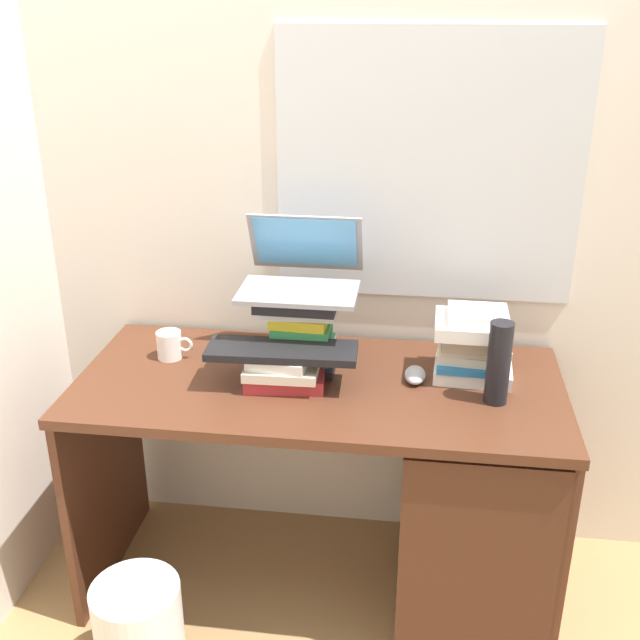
{
  "coord_description": "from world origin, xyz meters",
  "views": [
    {
      "loc": [
        0.27,
        -1.94,
        1.77
      ],
      "look_at": [
        0.0,
        0.03,
        0.92
      ],
      "focal_mm": 43.13,
      "sensor_mm": 36.0,
      "label": 1
    }
  ],
  "objects_px": {
    "desk": "(436,492)",
    "mug": "(170,345)",
    "wastebasket": "(139,631)",
    "water_bottle": "(499,363)",
    "book_stack_keyboard_riser": "(283,371)",
    "keyboard": "(282,351)",
    "book_stack_side": "(472,344)",
    "computer_mouse": "(415,375)",
    "book_stack_tall": "(299,332)",
    "laptop": "(302,271)"
  },
  "relations": [
    {
      "from": "keyboard",
      "to": "computer_mouse",
      "type": "bearing_deg",
      "value": 10.12
    },
    {
      "from": "desk",
      "to": "book_stack_side",
      "type": "distance_m",
      "value": 0.46
    },
    {
      "from": "water_bottle",
      "to": "wastebasket",
      "type": "xyz_separation_m",
      "value": [
        -0.93,
        -0.37,
        -0.7
      ]
    },
    {
      "from": "book_stack_tall",
      "to": "keyboard",
      "type": "distance_m",
      "value": 0.12
    },
    {
      "from": "keyboard",
      "to": "mug",
      "type": "height_order",
      "value": "keyboard"
    },
    {
      "from": "book_stack_keyboard_riser",
      "to": "mug",
      "type": "relative_size",
      "value": 2.11
    },
    {
      "from": "desk",
      "to": "keyboard",
      "type": "distance_m",
      "value": 0.63
    },
    {
      "from": "book_stack_tall",
      "to": "mug",
      "type": "relative_size",
      "value": 2.16
    },
    {
      "from": "laptop",
      "to": "mug",
      "type": "bearing_deg",
      "value": -172.9
    },
    {
      "from": "keyboard",
      "to": "wastebasket",
      "type": "distance_m",
      "value": 0.86
    },
    {
      "from": "water_bottle",
      "to": "book_stack_tall",
      "type": "bearing_deg",
      "value": 167.04
    },
    {
      "from": "laptop",
      "to": "water_bottle",
      "type": "relative_size",
      "value": 1.44
    },
    {
      "from": "desk",
      "to": "book_stack_keyboard_riser",
      "type": "xyz_separation_m",
      "value": [
        -0.45,
        -0.01,
        0.38
      ]
    },
    {
      "from": "book_stack_side",
      "to": "mug",
      "type": "height_order",
      "value": "book_stack_side"
    },
    {
      "from": "mug",
      "to": "wastebasket",
      "type": "bearing_deg",
      "value": -86.81
    },
    {
      "from": "computer_mouse",
      "to": "wastebasket",
      "type": "relative_size",
      "value": 0.35
    },
    {
      "from": "desk",
      "to": "keyboard",
      "type": "xyz_separation_m",
      "value": [
        -0.45,
        -0.02,
        0.44
      ]
    },
    {
      "from": "wastebasket",
      "to": "computer_mouse",
      "type": "bearing_deg",
      "value": 33.06
    },
    {
      "from": "desk",
      "to": "book_stack_side",
      "type": "height_order",
      "value": "book_stack_side"
    },
    {
      "from": "desk",
      "to": "keyboard",
      "type": "height_order",
      "value": "keyboard"
    },
    {
      "from": "laptop",
      "to": "computer_mouse",
      "type": "bearing_deg",
      "value": -16.31
    },
    {
      "from": "book_stack_tall",
      "to": "computer_mouse",
      "type": "bearing_deg",
      "value": -6.04
    },
    {
      "from": "book_stack_side",
      "to": "mug",
      "type": "relative_size",
      "value": 2.08
    },
    {
      "from": "laptop",
      "to": "keyboard",
      "type": "bearing_deg",
      "value": -98.91
    },
    {
      "from": "computer_mouse",
      "to": "desk",
      "type": "bearing_deg",
      "value": -38.92
    },
    {
      "from": "water_bottle",
      "to": "laptop",
      "type": "bearing_deg",
      "value": 161.02
    },
    {
      "from": "book_stack_tall",
      "to": "water_bottle",
      "type": "xyz_separation_m",
      "value": [
        0.56,
        -0.13,
        0.0
      ]
    },
    {
      "from": "laptop",
      "to": "wastebasket",
      "type": "bearing_deg",
      "value": -123.24
    },
    {
      "from": "book_stack_keyboard_riser",
      "to": "laptop",
      "type": "xyz_separation_m",
      "value": [
        0.03,
        0.18,
        0.24
      ]
    },
    {
      "from": "book_stack_tall",
      "to": "laptop",
      "type": "distance_m",
      "value": 0.18
    },
    {
      "from": "book_stack_keyboard_riser",
      "to": "book_stack_side",
      "type": "height_order",
      "value": "book_stack_side"
    },
    {
      "from": "laptop",
      "to": "computer_mouse",
      "type": "distance_m",
      "value": 0.45
    },
    {
      "from": "book_stack_side",
      "to": "laptop",
      "type": "xyz_separation_m",
      "value": [
        -0.5,
        0.06,
        0.18
      ]
    },
    {
      "from": "desk",
      "to": "wastebasket",
      "type": "bearing_deg",
      "value": -153.25
    },
    {
      "from": "desk",
      "to": "laptop",
      "type": "bearing_deg",
      "value": 158.7
    },
    {
      "from": "desk",
      "to": "water_bottle",
      "type": "distance_m",
      "value": 0.47
    },
    {
      "from": "keyboard",
      "to": "computer_mouse",
      "type": "xyz_separation_m",
      "value": [
        0.37,
        0.08,
        -0.09
      ]
    },
    {
      "from": "desk",
      "to": "water_bottle",
      "type": "xyz_separation_m",
      "value": [
        0.14,
        -0.03,
        0.45
      ]
    },
    {
      "from": "book_stack_keyboard_riser",
      "to": "keyboard",
      "type": "relative_size",
      "value": 0.56
    },
    {
      "from": "keyboard",
      "to": "water_bottle",
      "type": "bearing_deg",
      "value": -3.35
    },
    {
      "from": "keyboard",
      "to": "book_stack_side",
      "type": "bearing_deg",
      "value": 11.21
    },
    {
      "from": "keyboard",
      "to": "computer_mouse",
      "type": "height_order",
      "value": "keyboard"
    },
    {
      "from": "book_stack_tall",
      "to": "book_stack_side",
      "type": "bearing_deg",
      "value": 0.99
    },
    {
      "from": "desk",
      "to": "book_stack_keyboard_riser",
      "type": "distance_m",
      "value": 0.59
    },
    {
      "from": "wastebasket",
      "to": "water_bottle",
      "type": "bearing_deg",
      "value": 21.72
    },
    {
      "from": "book_stack_keyboard_riser",
      "to": "book_stack_side",
      "type": "relative_size",
      "value": 1.01
    },
    {
      "from": "wastebasket",
      "to": "book_stack_keyboard_riser",
      "type": "bearing_deg",
      "value": 48.58
    },
    {
      "from": "desk",
      "to": "water_bottle",
      "type": "bearing_deg",
      "value": -11.54
    },
    {
      "from": "mug",
      "to": "water_bottle",
      "type": "bearing_deg",
      "value": -8.5
    },
    {
      "from": "desk",
      "to": "mug",
      "type": "bearing_deg",
      "value": 172.02
    }
  ]
}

